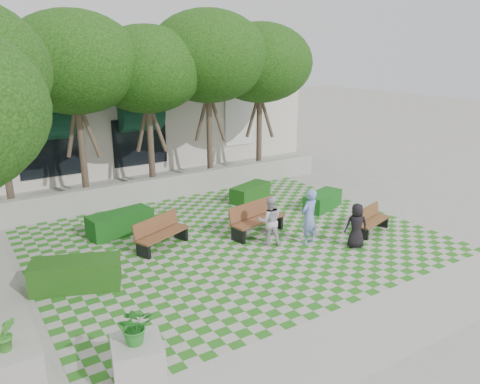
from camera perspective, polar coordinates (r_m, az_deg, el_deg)
ground at (r=14.03m, az=1.60°, el=-7.34°), size 90.00×90.00×0.00m
lawn at (r=14.80m, az=-0.59°, el=-5.96°), size 12.00×12.00×0.00m
sidewalk_south at (r=10.96m, az=16.12°, el=-15.69°), size 16.00×2.00×0.01m
retaining_wall at (r=18.99m, az=-8.97°, el=0.57°), size 15.00×0.36×0.90m
bench_east at (r=15.94m, az=15.66°, el=-3.37°), size 1.66×0.94×0.83m
bench_mid at (r=15.18m, az=1.99°, el=-3.34°), size 2.07×1.03×1.04m
bench_west at (r=14.36m, az=-9.63°, el=-4.99°), size 1.91×1.25×0.96m
hedge_east at (r=17.85m, az=10.04°, el=-1.05°), size 1.91×1.27×0.62m
hedge_midright at (r=18.53m, az=1.26°, el=-0.07°), size 1.95×1.32×0.63m
hedge_midleft at (r=15.75m, az=-14.38°, el=-3.66°), size 2.16×1.12×0.72m
hedge_west at (r=12.63m, az=-19.37°, el=-9.43°), size 2.32×1.60×0.75m
planter_front at (r=8.97m, az=-12.39°, el=-18.72°), size 1.06×1.06×1.56m
planter_back at (r=9.45m, az=-26.03°, el=-18.98°), size 0.95×0.95×1.57m
person_blue at (r=14.47m, az=8.43°, el=-3.02°), size 0.71×0.54×1.74m
person_dark at (r=14.55m, az=14.00°, el=-4.01°), size 0.80×0.72×1.38m
person_white at (r=14.31m, az=3.63°, el=-3.52°), size 0.93×0.85×1.55m
tree_row at (r=17.33m, az=-15.18°, el=14.51°), size 17.70×13.40×7.41m
building at (r=26.13m, az=-14.45°, el=9.43°), size 18.00×8.92×5.15m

